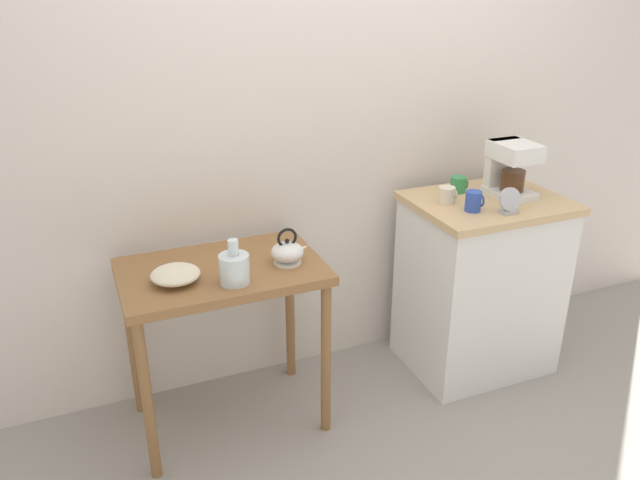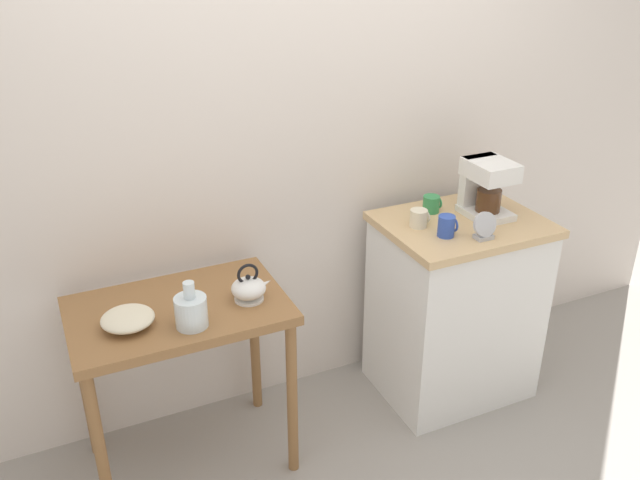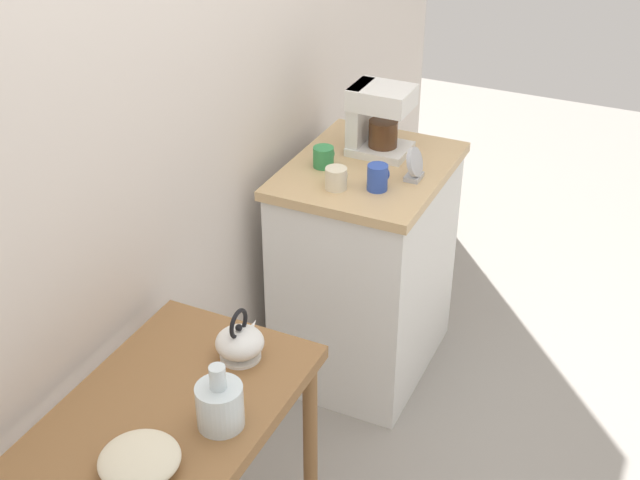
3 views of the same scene
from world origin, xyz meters
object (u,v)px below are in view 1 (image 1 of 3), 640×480
at_px(bowl_stoneware, 175,275).
at_px(teakettle, 288,252).
at_px(coffee_maker, 510,166).
at_px(glass_carafe_vase, 234,268).
at_px(table_clock, 510,202).
at_px(mug_blue, 474,201).
at_px(mug_small_cream, 447,195).
at_px(mug_tall_green, 458,184).

relative_size(bowl_stoneware, teakettle, 1.17).
relative_size(teakettle, coffee_maker, 0.64).
distance_m(glass_carafe_vase, coffee_maker, 1.43).
xyz_separation_m(bowl_stoneware, table_clock, (1.46, -0.15, 0.15)).
relative_size(teakettle, mug_blue, 1.80).
bearing_deg(mug_small_cream, mug_blue, -68.21).
bearing_deg(bowl_stoneware, table_clock, -5.68).
height_order(mug_tall_green, table_clock, table_clock).
bearing_deg(table_clock, mug_tall_green, 97.27).
height_order(teakettle, mug_tall_green, mug_tall_green).
bearing_deg(mug_blue, coffee_maker, 23.80).
height_order(bowl_stoneware, mug_blue, mug_blue).
xyz_separation_m(teakettle, mug_blue, (0.87, -0.05, 0.12)).
height_order(glass_carafe_vase, mug_tall_green, mug_tall_green).
xyz_separation_m(bowl_stoneware, teakettle, (0.47, -0.00, 0.02)).
bearing_deg(teakettle, coffee_maker, 3.51).
height_order(coffee_maker, mug_small_cream, coffee_maker).
distance_m(bowl_stoneware, table_clock, 1.48).
relative_size(bowl_stoneware, coffee_maker, 0.75).
distance_m(teakettle, coffee_maker, 1.17).
relative_size(mug_blue, table_clock, 0.77).
height_order(bowl_stoneware, mug_tall_green, mug_tall_green).
relative_size(glass_carafe_vase, mug_blue, 1.97).
xyz_separation_m(glass_carafe_vase, table_clock, (1.25, -0.05, 0.12)).
height_order(mug_blue, mug_tall_green, mug_blue).
relative_size(bowl_stoneware, mug_small_cream, 2.33).
xyz_separation_m(teakettle, glass_carafe_vase, (-0.25, -0.09, 0.01)).
height_order(bowl_stoneware, mug_small_cream, mug_small_cream).
bearing_deg(bowl_stoneware, mug_small_cream, 3.48).
bearing_deg(glass_carafe_vase, mug_tall_green, 13.03).
height_order(bowl_stoneware, table_clock, table_clock).
xyz_separation_m(mug_tall_green, table_clock, (0.04, -0.33, 0.02)).
relative_size(glass_carafe_vase, mug_small_cream, 2.18).
relative_size(glass_carafe_vase, table_clock, 1.52).
xyz_separation_m(coffee_maker, mug_blue, (-0.28, -0.12, -0.10)).
distance_m(mug_small_cream, table_clock, 0.29).
distance_m(teakettle, mug_tall_green, 0.98).
bearing_deg(glass_carafe_vase, mug_small_cream, 8.97).
xyz_separation_m(teakettle, mug_small_cream, (0.81, 0.08, 0.11)).
relative_size(bowl_stoneware, mug_tall_green, 2.35).
bearing_deg(coffee_maker, teakettle, -176.49).
bearing_deg(coffee_maker, bowl_stoneware, -177.59).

